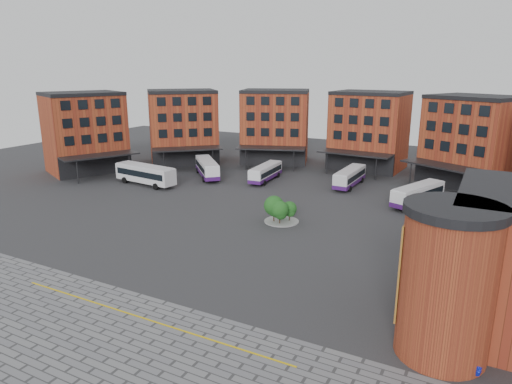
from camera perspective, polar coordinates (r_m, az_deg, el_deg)
The scene contains 12 objects.
ground at distance 48.99m, azimuth -4.86°, elevation -7.42°, with size 160.00×160.00×0.00m, color #28282B.
paving_zone at distance 33.48m, azimuth -23.64°, elevation -20.50°, with size 50.00×22.00×0.02m, color slate.
yellow_line at distance 37.93m, azimuth -13.98°, elevation -15.02°, with size 26.00×0.15×0.02m, color gold.
main_building at distance 82.47m, azimuth 6.63°, elevation 7.10°, with size 94.14×42.48×14.60m.
tree_island at distance 57.00m, azimuth 2.92°, elevation -2.16°, with size 4.40×4.40×3.43m.
bus_a at distance 77.64m, azimuth -13.68°, elevation 2.29°, with size 11.92×4.05×3.30m.
bus_b at distance 81.36m, azimuth -6.13°, elevation 3.03°, with size 9.40×9.79×3.11m.
bus_c at distance 78.27m, azimuth 1.21°, elevation 2.48°, with size 2.92×9.92×2.76m.
bus_d at distance 76.13m, azimuth 11.64°, elevation 1.86°, with size 2.77×10.33×2.90m.
bus_e at distance 68.34m, azimuth 19.59°, elevation -0.25°, with size 6.07×10.57×2.93m.
bus_f at distance 66.19m, azimuth 26.36°, elevation -1.31°, with size 8.72×11.08×3.26m.
blue_car at distance 34.51m, azimuth 22.63°, elevation -17.71°, with size 1.63×4.66×1.54m, color #0C18A6.
Camera 1 is at (24.57, -37.93, 18.92)m, focal length 32.00 mm.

